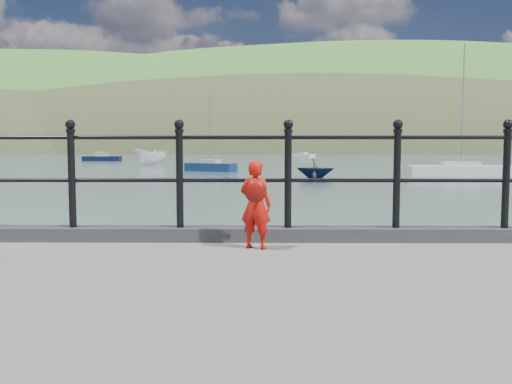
{
  "coord_description": "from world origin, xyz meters",
  "views": [
    {
      "loc": [
        0.31,
        -6.12,
        2.04
      ],
      "look_at": [
        0.25,
        -0.2,
        1.55
      ],
      "focal_mm": 38.0,
      "sensor_mm": 36.0,
      "label": 1
    }
  ],
  "objects_px": {
    "launch_navy": "(315,168)",
    "sailboat_deep": "(303,156)",
    "child": "(256,204)",
    "sailboat_near": "(461,171)",
    "railing": "(234,167)",
    "sailboat_left": "(102,159)",
    "launch_white": "(151,157)",
    "sailboat_port": "(211,167)"
  },
  "relations": [
    {
      "from": "launch_navy",
      "to": "sailboat_left",
      "type": "distance_m",
      "value": 51.32
    },
    {
      "from": "sailboat_left",
      "to": "sailboat_deep",
      "type": "bearing_deg",
      "value": 42.71
    },
    {
      "from": "sailboat_left",
      "to": "sailboat_near",
      "type": "xyz_separation_m",
      "value": [
        37.97,
        -40.42,
        0.0
      ]
    },
    {
      "from": "child",
      "to": "sailboat_near",
      "type": "bearing_deg",
      "value": -92.17
    },
    {
      "from": "child",
      "to": "launch_navy",
      "type": "distance_m",
      "value": 30.85
    },
    {
      "from": "child",
      "to": "launch_navy",
      "type": "relative_size",
      "value": 0.37
    },
    {
      "from": "sailboat_left",
      "to": "child",
      "type": "bearing_deg",
      "value": -70.25
    },
    {
      "from": "launch_white",
      "to": "sailboat_left",
      "type": "height_order",
      "value": "sailboat_left"
    },
    {
      "from": "launch_navy",
      "to": "sailboat_deep",
      "type": "distance_m",
      "value": 70.73
    },
    {
      "from": "sailboat_deep",
      "to": "sailboat_near",
      "type": "distance_m",
      "value": 67.77
    },
    {
      "from": "launch_white",
      "to": "sailboat_left",
      "type": "xyz_separation_m",
      "value": [
        -11.1,
        18.67,
        -0.58
      ]
    },
    {
      "from": "launch_white",
      "to": "launch_navy",
      "type": "height_order",
      "value": "launch_white"
    },
    {
      "from": "launch_white",
      "to": "sailboat_deep",
      "type": "relative_size",
      "value": 0.56
    },
    {
      "from": "launch_white",
      "to": "sailboat_port",
      "type": "xyz_separation_m",
      "value": [
        8.16,
        -15.46,
        -0.58
      ]
    },
    {
      "from": "launch_white",
      "to": "sailboat_near",
      "type": "bearing_deg",
      "value": -8.84
    },
    {
      "from": "sailboat_near",
      "to": "launch_navy",
      "type": "bearing_deg",
      "value": -156.98
    },
    {
      "from": "launch_white",
      "to": "sailboat_deep",
      "type": "distance_m",
      "value": 50.1
    },
    {
      "from": "sailboat_deep",
      "to": "sailboat_left",
      "type": "xyz_separation_m",
      "value": [
        -31.6,
        -27.05,
        -0.0
      ]
    },
    {
      "from": "launch_white",
      "to": "sailboat_deep",
      "type": "xyz_separation_m",
      "value": [
        20.49,
        45.71,
        -0.58
      ]
    },
    {
      "from": "child",
      "to": "sailboat_left",
      "type": "relative_size",
      "value": 0.12
    },
    {
      "from": "launch_white",
      "to": "child",
      "type": "bearing_deg",
      "value": -47.23
    },
    {
      "from": "sailboat_left",
      "to": "launch_navy",
      "type": "bearing_deg",
      "value": -55.9
    },
    {
      "from": "railing",
      "to": "sailboat_left",
      "type": "relative_size",
      "value": 2.29
    },
    {
      "from": "launch_navy",
      "to": "sailboat_port",
      "type": "height_order",
      "value": "sailboat_port"
    },
    {
      "from": "child",
      "to": "sailboat_deep",
      "type": "bearing_deg",
      "value": -73.55
    },
    {
      "from": "child",
      "to": "sailboat_left",
      "type": "xyz_separation_m",
      "value": [
        -23.52,
        74.17,
        -1.13
      ]
    },
    {
      "from": "sailboat_near",
      "to": "railing",
      "type": "bearing_deg",
      "value": -106.92
    },
    {
      "from": "launch_navy",
      "to": "sailboat_left",
      "type": "xyz_separation_m",
      "value": [
        -27.16,
        43.55,
        -0.31
      ]
    },
    {
      "from": "railing",
      "to": "child",
      "type": "height_order",
      "value": "railing"
    },
    {
      "from": "launch_white",
      "to": "sailboat_left",
      "type": "relative_size",
      "value": 0.6
    },
    {
      "from": "sailboat_near",
      "to": "sailboat_port",
      "type": "bearing_deg",
      "value": 168.3
    },
    {
      "from": "sailboat_port",
      "to": "launch_navy",
      "type": "bearing_deg",
      "value": -22.71
    },
    {
      "from": "child",
      "to": "railing",
      "type": "bearing_deg",
      "value": -41.63
    },
    {
      "from": "launch_navy",
      "to": "child",
      "type": "bearing_deg",
      "value": -169.86
    },
    {
      "from": "railing",
      "to": "sailboat_near",
      "type": "bearing_deg",
      "value": 66.17
    },
    {
      "from": "sailboat_port",
      "to": "sailboat_left",
      "type": "bearing_deg",
      "value": 146.79
    },
    {
      "from": "child",
      "to": "sailboat_port",
      "type": "xyz_separation_m",
      "value": [
        -4.25,
        40.04,
        -1.13
      ]
    },
    {
      "from": "railing",
      "to": "launch_navy",
      "type": "xyz_separation_m",
      "value": [
        3.88,
        30.15,
        -1.18
      ]
    },
    {
      "from": "sailboat_port",
      "to": "sailboat_near",
      "type": "height_order",
      "value": "sailboat_near"
    },
    {
      "from": "child",
      "to": "sailboat_port",
      "type": "relative_size",
      "value": 0.14
    },
    {
      "from": "launch_navy",
      "to": "sailboat_near",
      "type": "distance_m",
      "value": 11.26
    },
    {
      "from": "launch_navy",
      "to": "sailboat_deep",
      "type": "height_order",
      "value": "sailboat_deep"
    }
  ]
}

